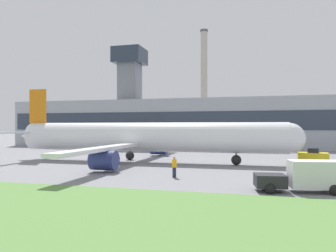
% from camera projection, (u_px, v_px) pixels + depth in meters
% --- Properties ---
extents(ground_plane, '(400.00, 400.00, 0.00)m').
position_uv_depth(ground_plane, '(124.00, 161.00, 42.59)').
color(ground_plane, gray).
extents(terminal_building, '(76.45, 10.52, 22.41)m').
position_uv_depth(terminal_building, '(175.00, 121.00, 72.25)').
color(terminal_building, '#9EA3AD').
rests_on(terminal_building, ground_plane).
extents(smokestack_left, '(2.40, 2.40, 35.03)m').
position_uv_depth(smokestack_left, '(204.00, 85.00, 103.03)').
color(smokestack_left, '#B2A899').
rests_on(smokestack_left, ground_plane).
extents(airplane, '(36.88, 35.23, 9.57)m').
position_uv_depth(airplane, '(144.00, 138.00, 40.76)').
color(airplane, white).
rests_on(airplane, ground_plane).
extents(pushback_tug, '(3.34, 2.69, 2.03)m').
position_uv_depth(pushback_tug, '(313.00, 158.00, 36.78)').
color(pushback_tug, yellow).
rests_on(pushback_tug, ground_plane).
extents(baggage_truck, '(5.96, 2.98, 2.15)m').
position_uv_depth(baggage_truck, '(305.00, 177.00, 22.17)').
color(baggage_truck, '#232328').
rests_on(baggage_truck, ground_plane).
extents(ground_crew_person, '(0.55, 0.55, 1.85)m').
position_uv_depth(ground_crew_person, '(174.00, 167.00, 28.60)').
color(ground_crew_person, '#23283D').
rests_on(ground_crew_person, ground_plane).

